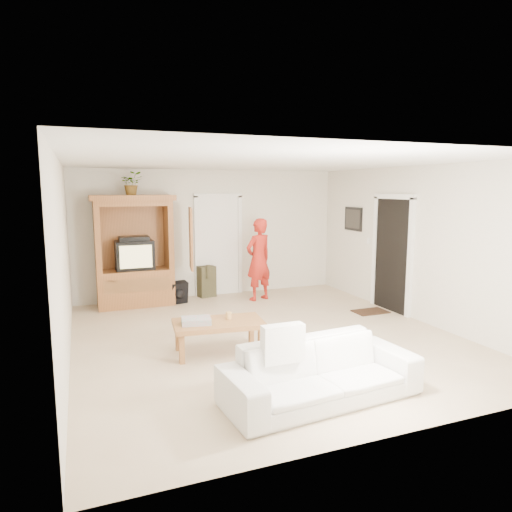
{
  "coord_description": "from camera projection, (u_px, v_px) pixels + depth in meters",
  "views": [
    {
      "loc": [
        -2.54,
        -6.13,
        2.23
      ],
      "look_at": [
        0.07,
        0.6,
        1.15
      ],
      "focal_mm": 32.0,
      "sensor_mm": 36.0,
      "label": 1
    }
  ],
  "objects": [
    {
      "name": "towel",
      "position": [
        196.0,
        321.0,
        6.03
      ],
      "size": [
        0.42,
        0.34,
        0.08
      ],
      "primitive_type": "cube",
      "rotation": [
        0.0,
        0.0,
        -0.18
      ],
      "color": "#ED4F72",
      "rests_on": "coffee_table"
    },
    {
      "name": "candle",
      "position": [
        229.0,
        315.0,
        6.25
      ],
      "size": [
        0.08,
        0.08,
        0.1
      ],
      "primitive_type": "cylinder",
      "color": "tan",
      "rests_on": "coffee_table"
    },
    {
      "name": "plant",
      "position": [
        132.0,
        183.0,
        8.4
      ],
      "size": [
        0.4,
        0.35,
        0.43
      ],
      "primitive_type": "imported",
      "rotation": [
        0.0,
        0.0,
        -0.03
      ],
      "color": "#4C7238",
      "rests_on": "armoire"
    },
    {
      "name": "man",
      "position": [
        259.0,
        259.0,
        9.07
      ],
      "size": [
        0.7,
        0.57,
        1.64
      ],
      "primitive_type": "imported",
      "rotation": [
        0.0,
        0.0,
        3.48
      ],
      "color": "#AF2117",
      "rests_on": "floor"
    },
    {
      "name": "doorway_right",
      "position": [
        392.0,
        255.0,
        8.27
      ],
      "size": [
        0.05,
        0.9,
        2.04
      ],
      "primitive_type": "cube",
      "color": "black",
      "rests_on": "floor"
    },
    {
      "name": "coffee_table",
      "position": [
        218.0,
        325.0,
        6.16
      ],
      "size": [
        1.26,
        0.78,
        0.45
      ],
      "rotation": [
        0.0,
        0.0,
        -0.1
      ],
      "color": "#976034",
      "rests_on": "floor"
    },
    {
      "name": "door_back",
      "position": [
        219.0,
        246.0,
        9.53
      ],
      "size": [
        0.85,
        0.05,
        2.04
      ],
      "primitive_type": "cube",
      "color": "white",
      "rests_on": "floor"
    },
    {
      "name": "wall_left",
      "position": [
        64.0,
        263.0,
        5.71
      ],
      "size": [
        0.0,
        6.0,
        6.0
      ],
      "primitive_type": "plane",
      "rotation": [
        1.57,
        0.0,
        1.57
      ],
      "color": "silver",
      "rests_on": "floor"
    },
    {
      "name": "backpack_black",
      "position": [
        178.0,
        293.0,
        8.87
      ],
      "size": [
        0.37,
        0.26,
        0.42
      ],
      "primitive_type": null,
      "rotation": [
        0.0,
        0.0,
        0.21
      ],
      "color": "black",
      "rests_on": "floor"
    },
    {
      "name": "ceiling",
      "position": [
        267.0,
        162.0,
        6.51
      ],
      "size": [
        6.0,
        6.0,
        0.0
      ],
      "primitive_type": "plane",
      "rotation": [
        3.14,
        0.0,
        0.0
      ],
      "color": "white",
      "rests_on": "floor"
    },
    {
      "name": "wall_front",
      "position": [
        399.0,
        296.0,
        3.93
      ],
      "size": [
        5.5,
        0.0,
        5.5
      ],
      "primitive_type": "plane",
      "rotation": [
        -1.57,
        0.0,
        0.0
      ],
      "color": "silver",
      "rests_on": "floor"
    },
    {
      "name": "framed_picture",
      "position": [
        353.0,
        219.0,
        9.38
      ],
      "size": [
        0.03,
        0.6,
        0.48
      ],
      "primitive_type": "cube",
      "color": "black",
      "rests_on": "wall_right"
    },
    {
      "name": "wall_right",
      "position": [
        417.0,
        244.0,
        7.68
      ],
      "size": [
        0.0,
        6.0,
        6.0
      ],
      "primitive_type": "plane",
      "rotation": [
        1.57,
        0.0,
        -1.57
      ],
      "color": "silver",
      "rests_on": "floor"
    },
    {
      "name": "armoire",
      "position": [
        136.0,
        258.0,
        8.65
      ],
      "size": [
        1.82,
        1.14,
        2.1
      ],
      "color": "#9A5B2F",
      "rests_on": "floor"
    },
    {
      "name": "wall_back",
      "position": [
        211.0,
        233.0,
        9.46
      ],
      "size": [
        5.5,
        0.0,
        5.5
      ],
      "primitive_type": "plane",
      "rotation": [
        1.57,
        0.0,
        0.0
      ],
      "color": "silver",
      "rests_on": "floor"
    },
    {
      "name": "doormat",
      "position": [
        370.0,
        312.0,
        8.27
      ],
      "size": [
        0.6,
        0.4,
        0.02
      ],
      "primitive_type": "cube",
      "color": "#382316",
      "rests_on": "floor"
    },
    {
      "name": "backpack_olive",
      "position": [
        206.0,
        281.0,
        9.42
      ],
      "size": [
        0.38,
        0.31,
        0.64
      ],
      "primitive_type": null,
      "rotation": [
        0.0,
        0.0,
        0.21
      ],
      "color": "#47442B",
      "rests_on": "floor"
    },
    {
      "name": "floor",
      "position": [
        266.0,
        337.0,
        6.89
      ],
      "size": [
        6.0,
        6.0,
        0.0
      ],
      "primitive_type": "plane",
      "color": "tan",
      "rests_on": "ground"
    },
    {
      "name": "sofa",
      "position": [
        321.0,
        372.0,
        4.81
      ],
      "size": [
        2.18,
        1.01,
        0.62
      ],
      "primitive_type": "imported",
      "rotation": [
        0.0,
        0.0,
        0.09
      ],
      "color": "silver",
      "rests_on": "floor"
    }
  ]
}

